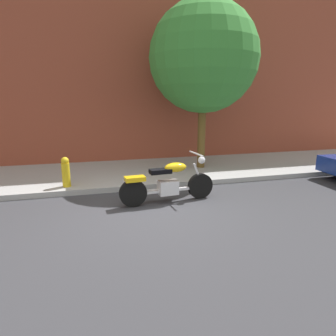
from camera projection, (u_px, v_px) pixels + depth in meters
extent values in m
plane|color=#38383D|center=(148.00, 211.00, 6.11)|extent=(60.00, 60.00, 0.00)
cube|color=#A3A3A3|center=(129.00, 173.00, 9.04)|extent=(24.03, 3.39, 0.14)
cube|color=brown|center=(117.00, 30.00, 9.84)|extent=(24.03, 0.50, 9.24)
cylinder|color=black|center=(200.00, 186.00, 6.83)|extent=(0.61, 0.17, 0.61)
cylinder|color=black|center=(133.00, 193.00, 6.29)|extent=(0.61, 0.17, 0.61)
cube|color=silver|center=(168.00, 187.00, 6.55)|extent=(0.46, 0.32, 0.32)
cube|color=silver|center=(168.00, 190.00, 6.56)|extent=(1.46, 0.21, 0.06)
ellipsoid|color=yellow|center=(175.00, 167.00, 6.50)|extent=(0.54, 0.30, 0.22)
cube|color=black|center=(160.00, 171.00, 6.40)|extent=(0.50, 0.28, 0.10)
cube|color=yellow|center=(135.00, 179.00, 6.23)|extent=(0.46, 0.28, 0.10)
cylinder|color=silver|center=(198.00, 175.00, 6.75)|extent=(0.27, 0.07, 0.58)
cylinder|color=silver|center=(196.00, 154.00, 6.61)|extent=(0.10, 0.70, 0.04)
sphere|color=silver|center=(202.00, 160.00, 6.69)|extent=(0.17, 0.17, 0.17)
cylinder|color=silver|center=(155.00, 191.00, 6.63)|extent=(0.80, 0.16, 0.09)
cylinder|color=brown|center=(202.00, 131.00, 9.25)|extent=(0.25, 0.25, 2.63)
sphere|color=#398836|center=(203.00, 58.00, 8.74)|extent=(3.33, 3.33, 3.33)
cylinder|color=gold|center=(66.00, 178.00, 7.29)|extent=(0.20, 0.20, 0.75)
sphere|color=gold|center=(65.00, 161.00, 7.19)|extent=(0.19, 0.19, 0.19)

